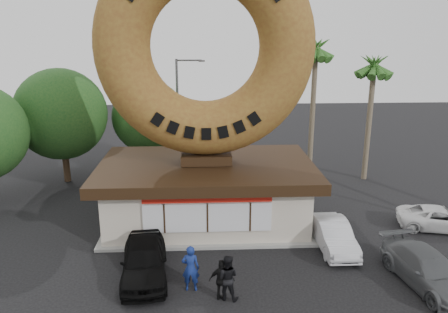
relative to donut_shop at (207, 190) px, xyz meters
The scene contains 15 objects.
ground 6.24m from the donut_shop, 90.00° to the right, with size 90.00×90.00×0.00m, color black.
donut_shop is the anchor object (origin of this frame).
giant_donut 7.42m from the donut_shop, 90.00° to the left, with size 10.76×10.76×2.74m, color olive.
tree_west 12.15m from the donut_shop, 143.55° to the left, with size 6.00×6.00×7.65m.
tree_mid 10.12m from the donut_shop, 113.92° to the left, with size 5.20×5.20×6.63m.
palm_near 12.83m from the donut_shop, 46.90° to the left, with size 2.60×2.60×9.75m.
palm_far 14.00m from the donut_shop, 30.64° to the left, with size 2.60×2.60×8.75m.
street_lamp 10.54m from the donut_shop, 100.50° to the left, with size 2.11×0.20×8.00m.
person_left 6.59m from the donut_shop, 96.25° to the right, with size 0.70×0.46×1.92m, color navy.
person_center 7.24m from the donut_shop, 84.49° to the right, with size 0.89×0.69×1.83m, color black.
person_right 7.27m from the donut_shop, 86.05° to the right, with size 0.97×0.40×1.66m, color black.
car_black 6.15m from the donut_shop, 116.10° to the right, with size 1.85×4.59×1.56m, color black.
car_silver 6.88m from the donut_shop, 29.45° to the right, with size 1.43×4.09×1.35m, color silver.
car_grey 11.08m from the donut_shop, 36.81° to the right, with size 1.94×4.77×1.38m, color #585B5D.
car_white 12.23m from the donut_shop, ahead, with size 1.95×4.22×1.17m, color silver.
Camera 1 is at (-0.13, -15.81, 9.97)m, focal length 35.00 mm.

